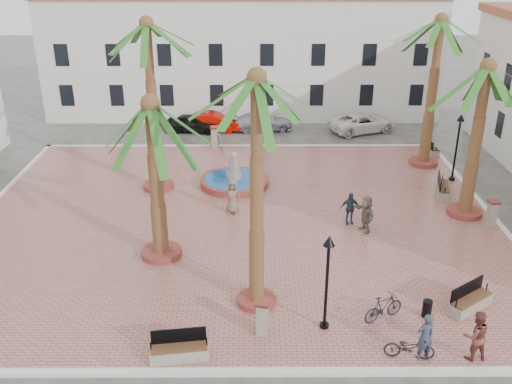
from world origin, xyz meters
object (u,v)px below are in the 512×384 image
pedestrian_east (366,214)px  car_white (363,123)px  lamppost_s (328,267)px  car_black (193,123)px  palm_s (257,104)px  bench_se (470,302)px  bench_s (179,351)px  pedestrian_fountain_b (350,208)px  car_red (213,122)px  bench_ne (429,149)px  palm_nw (148,43)px  bollard_n (215,137)px  bicycle_a (409,347)px  fountain (234,180)px  bollard_se (263,317)px  bench_e (443,189)px  palm_ne (439,37)px  bollard_e (492,213)px  pedestrian_north (219,137)px  palm_sw (152,125)px  lamppost_e (458,136)px  cyclist_b (476,335)px  pedestrian_fountain_a (232,197)px  bicycle_b (384,307)px  palm_e (485,86)px  car_silver (262,122)px  cyclist_a (425,337)px  litter_bin (427,309)px

pedestrian_east → car_white: (2.63, 15.74, -0.37)m
lamppost_s → car_black: (-6.93, 23.20, -2.03)m
palm_s → bench_se: bearing=-3.2°
bench_s → pedestrian_east: 11.97m
pedestrian_fountain_b → car_red: bearing=109.4°
bench_se → bench_ne: size_ratio=1.03×
palm_nw → palm_s: bearing=-63.7°
bench_s → pedestrian_fountain_b: size_ratio=1.23×
bollard_n → bicycle_a: bearing=-69.6°
fountain → bollard_se: 13.45m
palm_s → bollard_se: palm_s is taller
car_black → bench_s: bearing=-167.2°
palm_s → bench_e: (10.25, 10.13, -7.55)m
fountain → car_red: fountain is taller
bench_e → lamppost_s: 14.22m
palm_ne → bench_se: (-2.36, -15.12, -7.42)m
pedestrian_fountain_b → bench_s: bearing=-133.4°
bench_se → bench_e: 10.80m
fountain → car_black: (-3.29, 10.20, 0.23)m
bollard_e → pedestrian_north: size_ratio=0.88×
palm_sw → car_red: palm_sw is taller
palm_ne → bench_e: size_ratio=4.33×
lamppost_e → bollard_se: bearing=-128.6°
lamppost_e → bench_ne: bearing=90.2°
cyclist_b → pedestrian_fountain_a: cyclist_b is taller
bicycle_b → bench_ne: bearing=-48.8°
lamppost_s → bicycle_b: bearing=11.6°
palm_e → pedestrian_north: 17.38m
pedestrian_fountain_a → car_red: size_ratio=0.42×
lamppost_s → pedestrian_east: bearing=69.4°
bicycle_a → car_red: car_red is taller
car_silver → bench_s: bearing=167.2°
fountain → palm_s: 13.79m
bench_se → cyclist_a: (-2.54, -2.76, 0.58)m
palm_e → car_silver: palm_e is taller
cyclist_a → car_white: cyclist_a is taller
car_white → palm_e: bearing=170.0°
bicycle_a → car_silver: bearing=17.8°
bench_e → bollard_n: size_ratio=1.37×
bollard_e → lamppost_e: bearing=90.0°
car_black → palm_s: bearing=-159.9°
car_red → bicycle_a: bearing=-159.7°
bench_e → bicycle_b: bench_e is taller
lamppost_e → pedestrian_fountain_a: 13.40m
bicycle_b → bench_se: bearing=-107.4°
palm_e → bollard_se: bearing=-137.5°
litter_bin → car_white: 22.58m
pedestrian_east → palm_s: bearing=-60.4°
lamppost_e → pedestrian_fountain_a: lamppost_e is taller
bench_se → pedestrian_fountain_b: size_ratio=1.20×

